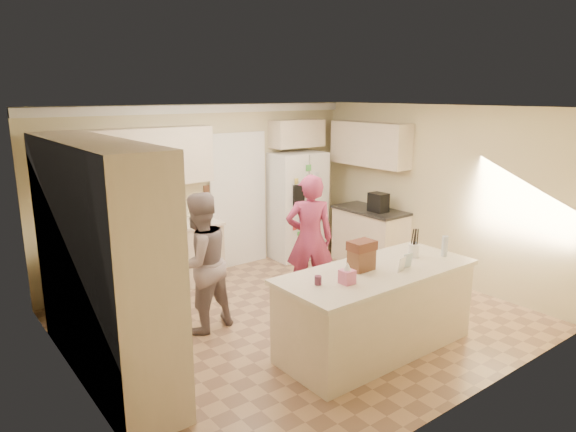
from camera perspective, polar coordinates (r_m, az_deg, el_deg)
floor at (r=6.57m, az=1.19°, el=-11.46°), size 5.20×4.60×0.02m
ceiling at (r=5.95m, az=1.31°, el=12.05°), size 5.20×4.60×0.02m
wall_back at (r=8.02m, az=-9.13°, el=2.86°), size 5.20×0.02×2.60m
wall_front at (r=4.63m, az=19.49°, el=-5.72°), size 5.20×0.02×2.60m
wall_left at (r=5.00m, az=-22.92°, el=-4.63°), size 0.02×4.60×2.60m
wall_right at (r=7.99m, az=16.05°, el=2.45°), size 0.02×4.60×2.60m
crown_back at (r=7.85m, az=-9.29°, el=11.66°), size 5.20×0.08×0.12m
pantry_bank at (r=5.29m, az=-20.12°, el=-4.81°), size 0.60×2.60×2.35m
back_base_cab at (r=7.49m, az=-15.50°, el=-5.04°), size 2.20×0.60×0.88m
back_countertop at (r=7.36m, az=-15.70°, el=-1.66°), size 2.24×0.63×0.04m
back_upper_cab at (r=7.29m, az=-16.60°, el=6.18°), size 2.20×0.35×0.80m
doorway_opening at (r=8.31m, az=-5.63°, el=1.58°), size 0.90×0.06×2.10m
doorway_casing at (r=8.29m, az=-5.50°, el=1.54°), size 1.02×0.03×2.22m
wall_frame_upper at (r=7.95m, az=-8.93°, el=4.60°), size 0.15×0.02×0.20m
wall_frame_lower at (r=8.00m, az=-8.86°, el=2.69°), size 0.15×0.02×0.20m
refrigerator at (r=8.74m, az=0.84°, el=1.23°), size 0.93×0.74×1.80m
fridge_seam at (r=8.47m, az=2.33°, el=0.82°), size 0.02×0.02×1.78m
fridge_dispenser at (r=8.28m, az=1.22°, el=2.30°), size 0.22×0.03×0.35m
fridge_handle_l at (r=8.40m, az=2.14°, el=1.76°), size 0.02×0.02×0.85m
fridge_handle_r at (r=8.46m, az=2.66°, el=1.84°), size 0.02×0.02×0.85m
over_fridge_cab at (r=8.67m, az=1.02°, el=9.15°), size 0.95×0.35×0.45m
right_base_cab at (r=8.57m, az=9.08°, el=-2.35°), size 0.60×1.20×0.88m
right_countertop at (r=8.45m, az=9.15°, el=0.63°), size 0.63×1.24×0.04m
right_upper_cab at (r=8.52m, az=9.06°, el=7.90°), size 0.35×1.50×0.70m
coffee_maker at (r=8.26m, az=10.00°, el=1.50°), size 0.22×0.28×0.30m
island_base at (r=5.78m, az=9.74°, el=-10.41°), size 2.20×0.90×0.88m
island_top at (r=5.61m, az=9.93°, el=-6.11°), size 2.28×0.96×0.05m
utensil_crock at (r=6.08m, az=13.80°, el=-3.75°), size 0.13×0.13×0.15m
tissue_box at (r=5.14m, az=6.58°, el=-6.72°), size 0.13×0.13×0.14m
tissue_plume at (r=5.10m, az=6.62°, el=-5.56°), size 0.08×0.08×0.08m
dollhouse_body at (r=5.52m, az=8.16°, el=-4.86°), size 0.26×0.18×0.22m
dollhouse_roof at (r=5.47m, az=8.21°, el=-3.27°), size 0.28×0.20×0.10m
jam_jar at (r=5.09m, az=3.35°, el=-7.15°), size 0.07×0.07×0.09m
greeting_card_a at (r=5.56m, az=12.54°, el=-5.27°), size 0.12×0.06×0.16m
greeting_card_b at (r=5.70m, az=13.14°, el=-4.83°), size 0.12×0.05×0.16m
water_bottle at (r=6.18m, az=17.02°, el=-3.22°), size 0.07×0.07×0.24m
shaker_salt at (r=6.32m, az=13.56°, el=-3.36°), size 0.05×0.05×0.09m
shaker_pepper at (r=6.37m, az=13.96°, el=-3.24°), size 0.05×0.05×0.09m
teen_boy at (r=6.09m, az=-9.78°, el=-5.16°), size 0.90×0.75×1.67m
teen_girl at (r=6.83m, az=2.41°, el=-2.57°), size 0.76×0.69×1.74m
fridge_magnets at (r=8.47m, az=2.36°, el=0.82°), size 0.76×0.02×1.44m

